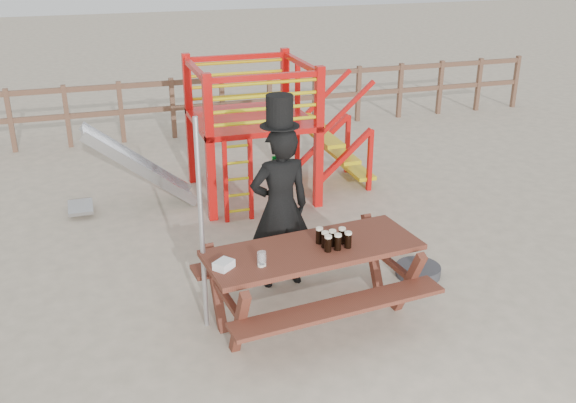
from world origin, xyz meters
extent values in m
plane|color=#C0AE96|center=(0.00, 0.00, 0.00)|extent=(60.00, 60.00, 0.00)
cube|color=brown|center=(0.00, 7.00, 1.10)|extent=(15.00, 0.06, 0.10)
cube|color=brown|center=(0.00, 7.00, 0.60)|extent=(15.00, 0.06, 0.10)
cube|color=brown|center=(-3.50, 7.00, 0.60)|extent=(0.09, 0.09, 1.20)
cube|color=brown|center=(-2.50, 7.00, 0.60)|extent=(0.09, 0.09, 1.20)
cube|color=brown|center=(-1.50, 7.00, 0.60)|extent=(0.09, 0.09, 1.20)
cube|color=brown|center=(-0.50, 7.00, 0.60)|extent=(0.09, 0.09, 1.20)
cube|color=brown|center=(0.50, 7.00, 0.60)|extent=(0.09, 0.09, 1.20)
cube|color=brown|center=(1.50, 7.00, 0.60)|extent=(0.09, 0.09, 1.20)
cube|color=brown|center=(2.50, 7.00, 0.60)|extent=(0.09, 0.09, 1.20)
cube|color=brown|center=(3.50, 7.00, 0.60)|extent=(0.09, 0.09, 1.20)
cube|color=brown|center=(4.50, 7.00, 0.60)|extent=(0.09, 0.09, 1.20)
cube|color=brown|center=(5.50, 7.00, 0.60)|extent=(0.09, 0.09, 1.20)
cube|color=brown|center=(6.50, 7.00, 0.60)|extent=(0.09, 0.09, 1.20)
cube|color=brown|center=(7.50, 7.00, 0.60)|extent=(0.09, 0.09, 1.20)
cube|color=red|center=(-0.60, 2.80, 1.05)|extent=(0.12, 0.12, 2.10)
cube|color=red|center=(1.00, 2.80, 1.05)|extent=(0.12, 0.12, 2.10)
cube|color=red|center=(-0.60, 4.40, 1.05)|extent=(0.12, 0.12, 2.10)
cube|color=red|center=(1.00, 4.40, 1.05)|extent=(0.12, 0.12, 2.10)
cube|color=red|center=(0.20, 3.60, 1.20)|extent=(1.72, 1.72, 0.08)
cube|color=red|center=(0.20, 2.80, 2.00)|extent=(1.60, 0.08, 0.08)
cube|color=red|center=(0.20, 4.40, 2.00)|extent=(1.60, 0.08, 0.08)
cube|color=red|center=(-0.60, 3.60, 2.00)|extent=(0.08, 1.60, 0.08)
cube|color=red|center=(1.00, 3.60, 2.00)|extent=(0.08, 1.60, 0.08)
cylinder|color=gold|center=(0.20, 2.80, 1.38)|extent=(1.50, 0.05, 0.05)
cylinder|color=gold|center=(0.20, 4.40, 1.38)|extent=(1.50, 0.05, 0.05)
cylinder|color=gold|center=(0.20, 2.80, 1.56)|extent=(1.50, 0.05, 0.05)
cylinder|color=gold|center=(0.20, 4.40, 1.56)|extent=(1.50, 0.05, 0.05)
cylinder|color=gold|center=(0.20, 2.80, 1.74)|extent=(1.50, 0.05, 0.05)
cylinder|color=gold|center=(0.20, 4.40, 1.74)|extent=(1.50, 0.05, 0.05)
cylinder|color=gold|center=(0.20, 2.80, 1.92)|extent=(1.50, 0.05, 0.05)
cylinder|color=gold|center=(0.20, 4.40, 1.92)|extent=(1.50, 0.05, 0.05)
cube|color=red|center=(-0.43, 2.65, 0.60)|extent=(0.06, 0.06, 1.20)
cube|color=red|center=(-0.07, 2.65, 0.60)|extent=(0.06, 0.06, 1.20)
cylinder|color=gold|center=(-0.25, 2.65, 0.15)|extent=(0.36, 0.04, 0.04)
cylinder|color=gold|center=(-0.25, 2.65, 0.39)|extent=(0.36, 0.04, 0.04)
cylinder|color=gold|center=(-0.25, 2.65, 0.63)|extent=(0.36, 0.04, 0.04)
cylinder|color=gold|center=(-0.25, 2.65, 0.87)|extent=(0.36, 0.04, 0.04)
cylinder|color=gold|center=(-0.25, 2.65, 1.11)|extent=(0.36, 0.04, 0.04)
cube|color=gold|center=(1.15, 3.60, 1.08)|extent=(0.30, 0.90, 0.06)
cube|color=gold|center=(1.43, 3.60, 0.78)|extent=(0.30, 0.90, 0.06)
cube|color=gold|center=(1.71, 3.60, 0.48)|extent=(0.30, 0.90, 0.06)
cube|color=gold|center=(1.99, 3.60, 0.18)|extent=(0.30, 0.90, 0.06)
cube|color=red|center=(1.55, 3.15, 0.60)|extent=(0.95, 0.08, 0.86)
cube|color=red|center=(1.55, 4.05, 0.60)|extent=(0.95, 0.08, 0.86)
cube|color=#ADAFB4|center=(-1.50, 3.60, 0.62)|extent=(1.53, 0.55, 1.21)
cube|color=#ADAFB4|center=(-1.50, 3.33, 0.66)|extent=(1.58, 0.04, 1.28)
cube|color=#ADAFB4|center=(-1.50, 3.87, 0.66)|extent=(1.58, 0.04, 1.28)
cube|color=#ADAFB4|center=(-2.40, 3.60, 0.10)|extent=(0.35, 0.55, 0.05)
cube|color=maroon|center=(-0.14, -0.08, 0.83)|extent=(2.27, 1.04, 0.06)
cube|color=maroon|center=(-0.08, -0.68, 0.50)|extent=(2.22, 0.52, 0.04)
cube|color=maroon|center=(-0.20, 0.52, 0.50)|extent=(2.22, 0.52, 0.04)
cube|color=maroon|center=(-1.07, -0.17, 0.40)|extent=(0.22, 1.32, 0.79)
cube|color=maroon|center=(0.79, 0.01, 0.40)|extent=(0.22, 1.32, 0.79)
imported|color=black|center=(-0.22, 0.77, 0.95)|extent=(0.71, 0.48, 1.90)
cube|color=#0E9F24|center=(-0.23, 0.93, 1.18)|extent=(0.08, 0.02, 0.44)
cylinder|color=black|center=(-0.22, 0.77, 1.90)|extent=(0.43, 0.43, 0.01)
cylinder|color=black|center=(-0.22, 0.77, 2.07)|extent=(0.29, 0.29, 0.33)
cube|color=white|center=(-0.23, 0.92, 2.19)|extent=(0.15, 0.01, 0.04)
cylinder|color=#B2B2B7|center=(-1.22, 0.16, 1.12)|extent=(0.05, 0.05, 2.24)
cylinder|color=#333337|center=(1.39, 0.42, 0.06)|extent=(0.54, 0.54, 0.12)
cylinder|color=#333337|center=(1.39, 0.42, 0.17)|extent=(0.06, 0.06, 0.10)
cube|color=white|center=(-1.10, -0.23, 0.89)|extent=(0.23, 0.22, 0.08)
cylinder|color=black|center=(-0.03, -0.20, 0.93)|extent=(0.07, 0.07, 0.15)
cylinder|color=#FDEECF|center=(-0.03, -0.20, 1.01)|extent=(0.07, 0.07, 0.02)
cylinder|color=black|center=(0.08, -0.20, 0.93)|extent=(0.07, 0.07, 0.15)
cylinder|color=#FDEECF|center=(0.08, -0.20, 1.01)|extent=(0.07, 0.07, 0.02)
cylinder|color=black|center=(0.19, -0.19, 0.93)|extent=(0.07, 0.07, 0.15)
cylinder|color=#FDEECF|center=(0.19, -0.19, 1.01)|extent=(0.07, 0.07, 0.02)
cylinder|color=black|center=(-0.02, -0.11, 0.93)|extent=(0.07, 0.07, 0.15)
cylinder|color=#FDEECF|center=(-0.02, -0.11, 1.01)|extent=(0.07, 0.07, 0.02)
cylinder|color=black|center=(0.06, -0.10, 0.93)|extent=(0.07, 0.07, 0.15)
cylinder|color=#FDEECF|center=(0.06, -0.10, 1.01)|extent=(0.07, 0.07, 0.02)
cylinder|color=black|center=(0.17, -0.08, 0.93)|extent=(0.07, 0.07, 0.15)
cylinder|color=#FDEECF|center=(0.17, -0.08, 1.01)|extent=(0.07, 0.07, 0.02)
cylinder|color=black|center=(-0.05, 0.00, 0.93)|extent=(0.07, 0.07, 0.15)
cylinder|color=#FDEECF|center=(-0.05, 0.00, 1.01)|extent=(0.07, 0.07, 0.02)
cylinder|color=silver|center=(-0.73, -0.30, 0.93)|extent=(0.07, 0.07, 0.15)
cylinder|color=#FDEECF|center=(-0.73, -0.30, 0.86)|extent=(0.07, 0.07, 0.02)
cylinder|color=silver|center=(-0.75, -0.30, 0.93)|extent=(0.07, 0.07, 0.15)
cylinder|color=#FDEECF|center=(-0.75, -0.30, 0.86)|extent=(0.07, 0.07, 0.02)
camera|label=1|loc=(-2.18, -5.52, 3.78)|focal=40.00mm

